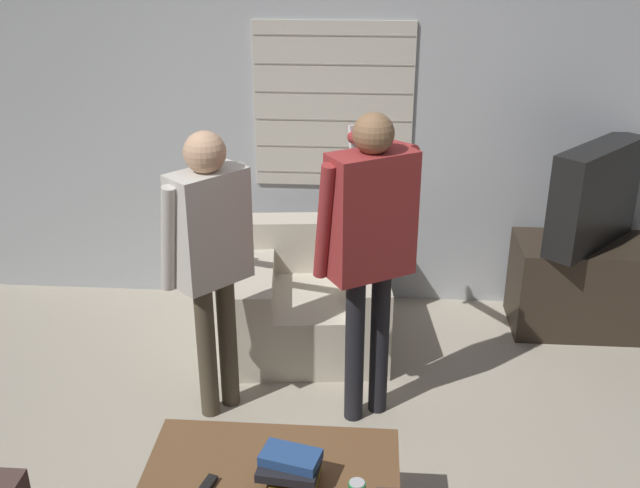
{
  "coord_description": "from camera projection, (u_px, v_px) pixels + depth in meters",
  "views": [
    {
      "loc": [
        0.32,
        -2.72,
        2.5
      ],
      "look_at": [
        0.08,
        0.65,
        1.0
      ],
      "focal_mm": 42.0,
      "sensor_mm": 36.0,
      "label": 1
    }
  ],
  "objects": [
    {
      "name": "person_right_standing",
      "position": [
        369.0,
        234.0,
        3.67
      ],
      "size": [
        0.53,
        0.85,
        1.66
      ],
      "rotation": [
        0.0,
        0.0,
        0.55
      ],
      "color": "black",
      "rests_on": "ground_plane"
    },
    {
      "name": "spare_remote",
      "position": [
        206.0,
        488.0,
        2.92
      ],
      "size": [
        0.07,
        0.14,
        0.02
      ],
      "rotation": [
        0.0,
        0.0,
        -0.27
      ],
      "color": "black",
      "rests_on": "coffee_table"
    },
    {
      "name": "tv",
      "position": [
        594.0,
        196.0,
        4.57
      ],
      "size": [
        0.67,
        0.72,
        0.64
      ],
      "rotation": [
        0.0,
        0.0,
        3.99
      ],
      "color": "black",
      "rests_on": "tv_stand"
    },
    {
      "name": "armchair_beige",
      "position": [
        310.0,
        300.0,
        4.66
      ],
      "size": [
        1.0,
        0.95,
        0.72
      ],
      "rotation": [
        0.0,
        0.0,
        3.24
      ],
      "color": "beige",
      "rests_on": "ground_plane"
    },
    {
      "name": "coffee_table",
      "position": [
        272.0,
        477.0,
        3.05
      ],
      "size": [
        1.04,
        0.59,
        0.43
      ],
      "color": "brown",
      "rests_on": "ground_plane"
    },
    {
      "name": "person_left_standing",
      "position": [
        210.0,
        244.0,
        3.74
      ],
      "size": [
        0.46,
        0.72,
        1.56
      ],
      "rotation": [
        0.0,
        0.0,
        0.83
      ],
      "color": "#4C4233",
      "rests_on": "ground_plane"
    },
    {
      "name": "book_stack",
      "position": [
        292.0,
        468.0,
        2.94
      ],
      "size": [
        0.26,
        0.21,
        0.14
      ],
      "color": "gold",
      "rests_on": "coffee_table"
    },
    {
      "name": "tv_stand",
      "position": [
        580.0,
        286.0,
        4.82
      ],
      "size": [
        0.86,
        0.49,
        0.6
      ],
      "color": "#33281E",
      "rests_on": "ground_plane"
    },
    {
      "name": "wall_back",
      "position": [
        324.0,
        119.0,
        4.84
      ],
      "size": [
        5.2,
        0.08,
        2.55
      ],
      "color": "#ADB2B7",
      "rests_on": "ground_plane"
    }
  ]
}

